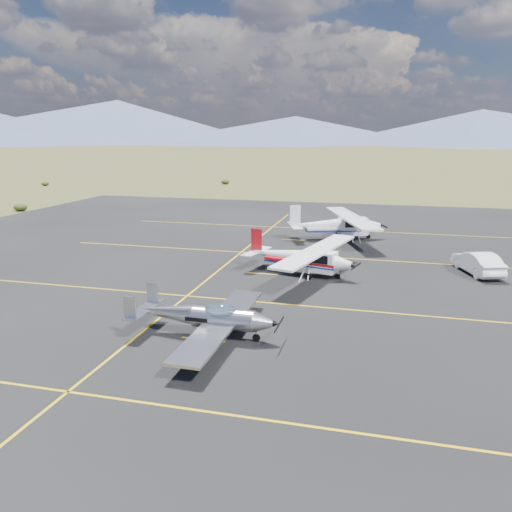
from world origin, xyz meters
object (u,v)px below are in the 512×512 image
at_px(aircraft_low_wing, 207,317).
at_px(sedan, 477,262).
at_px(aircraft_cessna, 301,256).
at_px(aircraft_plain, 337,224).

bearing_deg(aircraft_low_wing, sedan, 46.96).
bearing_deg(sedan, aircraft_cessna, -3.01).
distance_m(aircraft_low_wing, aircraft_cessna, 11.39).
height_order(aircraft_low_wing, sedan, aircraft_low_wing).
relative_size(aircraft_cessna, aircraft_plain, 0.91).
bearing_deg(aircraft_plain, sedan, -60.70).
height_order(aircraft_low_wing, aircraft_cessna, aircraft_cessna).
xyz_separation_m(aircraft_low_wing, sedan, (13.38, 14.15, -0.20)).
height_order(aircraft_cessna, aircraft_plain, aircraft_plain).
bearing_deg(aircraft_plain, aircraft_cessna, -115.46).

